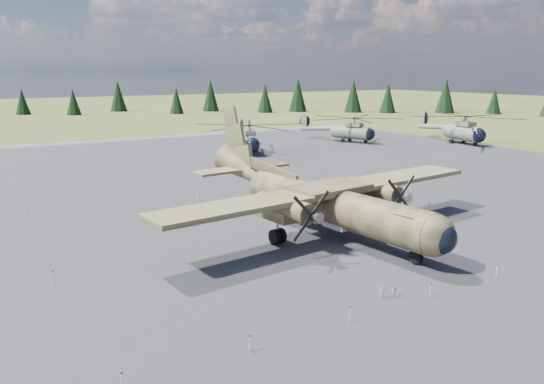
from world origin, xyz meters
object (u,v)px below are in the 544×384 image
helicopter_near (249,133)px  helicopter_mid (352,125)px  transport_plane (319,196)px  helicopter_far (464,124)px

helicopter_near → helicopter_mid: 22.65m
transport_plane → helicopter_near: size_ratio=1.32×
helicopter_near → helicopter_far: bearing=5.5°
helicopter_mid → helicopter_near: bearing=162.5°
helicopter_near → helicopter_far: (38.26, -10.15, 0.35)m
helicopter_near → transport_plane: bearing=-90.7°
helicopter_mid → helicopter_far: (15.70, -12.12, 0.38)m
transport_plane → helicopter_mid: bearing=41.9°
helicopter_mid → helicopter_far: helicopter_far is taller
transport_plane → helicopter_far: (53.67, 29.99, 0.72)m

